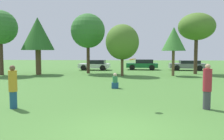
{
  "coord_description": "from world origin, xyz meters",
  "views": [
    {
      "loc": [
        0.27,
        -6.51,
        2.33
      ],
      "look_at": [
        -0.53,
        4.22,
        1.49
      ],
      "focal_mm": 36.74,
      "sensor_mm": 36.0,
      "label": 1
    }
  ],
  "objects": [
    {
      "name": "parked_car_grey",
      "position": [
        7.77,
        23.56,
        0.68
      ],
      "size": [
        4.5,
        2.15,
        1.27
      ],
      "rotation": [
        0.0,
        0.0,
        3.1
      ],
      "color": "slate",
      "rests_on": "ground"
    },
    {
      "name": "parked_car_green",
      "position": [
        2.06,
        24.02,
        0.73
      ],
      "size": [
        4.16,
        2.09,
        1.38
      ],
      "rotation": [
        0.0,
        0.0,
        3.1
      ],
      "color": "#196633",
      "rests_on": "ground"
    },
    {
      "name": "tree_1",
      "position": [
        -9.14,
        16.64,
        4.18
      ],
      "size": [
        3.35,
        3.35,
        5.91
      ],
      "color": "brown",
      "rests_on": "ground"
    },
    {
      "name": "bystander_sitting",
      "position": [
        -0.62,
        8.16,
        0.41
      ],
      "size": [
        0.43,
        0.36,
        0.99
      ],
      "color": "navy",
      "rests_on": "ground"
    },
    {
      "name": "person_thrower",
      "position": [
        -4.51,
        2.53,
        0.91
      ],
      "size": [
        0.34,
        0.34,
        1.8
      ],
      "rotation": [
        0.0,
        0.0,
        0.06
      ],
      "color": "navy",
      "rests_on": "ground"
    },
    {
      "name": "tree_3",
      "position": [
        -0.4,
        16.16,
        3.32
      ],
      "size": [
        3.28,
        3.28,
        5.06
      ],
      "color": "brown",
      "rests_on": "ground"
    },
    {
      "name": "tree_4",
      "position": [
        4.63,
        16.5,
        3.6
      ],
      "size": [
        2.33,
        2.33,
        4.8
      ],
      "color": "brown",
      "rests_on": "ground"
    },
    {
      "name": "frisbee",
      "position": [
        0.41,
        3.02,
        2.03
      ],
      "size": [
        0.28,
        0.28,
        0.1
      ],
      "color": "orange"
    },
    {
      "name": "tree_5",
      "position": [
        7.35,
        18.48,
        4.98
      ],
      "size": [
        3.82,
        3.82,
        6.44
      ],
      "color": "#473323",
      "rests_on": "ground"
    },
    {
      "name": "tree_2",
      "position": [
        -4.2,
        18.36,
        4.62
      ],
      "size": [
        3.72,
        3.72,
        6.5
      ],
      "color": "#473323",
      "rests_on": "ground"
    },
    {
      "name": "ground_plane",
      "position": [
        0.0,
        0.0,
        0.0
      ],
      "size": [
        120.0,
        120.0,
        0.0
      ],
      "primitive_type": "plane",
      "color": "#477A33"
    },
    {
      "name": "person_catcher",
      "position": [
        3.45,
        2.99,
        0.94
      ],
      "size": [
        0.35,
        0.35,
        1.86
      ],
      "rotation": [
        0.0,
        0.0,
        -3.08
      ],
      "color": "#3F3F47",
      "rests_on": "ground"
    },
    {
      "name": "tree_0",
      "position": [
        -12.71,
        15.88,
        4.79
      ],
      "size": [
        3.43,
        3.43,
        6.55
      ],
      "color": "#473323",
      "rests_on": "ground"
    },
    {
      "name": "parked_car_white",
      "position": [
        -4.16,
        23.08,
        0.7
      ],
      "size": [
        4.05,
        2.22,
        1.32
      ],
      "rotation": [
        0.0,
        0.0,
        3.1
      ],
      "color": "silver",
      "rests_on": "ground"
    }
  ]
}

